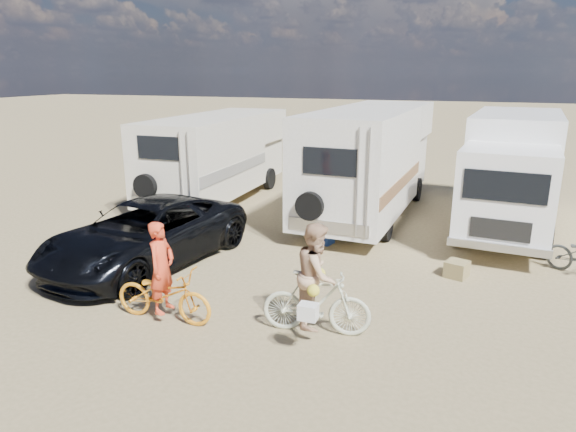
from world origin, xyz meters
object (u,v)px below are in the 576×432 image
(box_truck, at_px, (511,174))
(crate, at_px, (457,269))
(bike_man, at_px, (164,294))
(rv_main, at_px, (370,163))
(rv_left, at_px, (218,158))
(cooler, at_px, (323,236))
(rider_woman, at_px, (317,285))
(bike_woman, at_px, (316,303))
(dark_suv, at_px, (146,234))
(rider_man, at_px, (162,277))

(box_truck, height_order, crate, box_truck)
(box_truck, relative_size, bike_man, 3.77)
(rv_main, bearing_deg, crate, -54.06)
(rv_left, height_order, cooler, rv_left)
(rider_woman, bearing_deg, rv_left, 28.48)
(bike_woman, xyz_separation_m, cooler, (-1.17, 4.51, -0.35))
(bike_woman, bearing_deg, rv_main, -3.62)
(dark_suv, distance_m, bike_man, 2.93)
(rv_left, relative_size, dark_suv, 1.33)
(bike_woman, height_order, rider_man, rider_man)
(rv_main, bearing_deg, bike_man, -100.70)
(rv_left, bearing_deg, crate, -29.61)
(bike_man, distance_m, cooler, 5.19)
(box_truck, bearing_deg, dark_suv, -138.42)
(box_truck, height_order, rider_man, box_truck)
(bike_man, height_order, crate, bike_man)
(dark_suv, bearing_deg, cooler, 48.81)
(rv_left, xyz_separation_m, rider_man, (3.17, -8.21, -0.60))
(box_truck, xyz_separation_m, dark_suv, (-7.76, -5.69, -0.84))
(cooler, height_order, crate, cooler)
(bike_woman, relative_size, rider_man, 1.12)
(bike_man, relative_size, cooler, 3.80)
(bike_man, bearing_deg, crate, -51.73)
(crate, bearing_deg, rider_man, -141.36)
(rv_left, distance_m, cooler, 5.78)
(dark_suv, xyz_separation_m, rider_woman, (4.53, -1.76, 0.15))
(bike_man, bearing_deg, rv_main, -14.32)
(rv_main, relative_size, dark_suv, 1.50)
(rv_main, xyz_separation_m, cooler, (-0.54, -3.10, -1.40))
(rv_main, distance_m, rider_man, 8.35)
(rider_woman, relative_size, crate, 4.00)
(rv_main, distance_m, dark_suv, 7.08)
(rv_main, distance_m, box_truck, 3.87)
(bike_man, xyz_separation_m, bike_woman, (2.63, 0.46, 0.06))
(rv_main, xyz_separation_m, bike_man, (-2.00, -8.07, -1.11))
(bike_woman, distance_m, rider_woman, 0.32)
(bike_woman, bearing_deg, bike_man, 91.55)
(rider_man, height_order, rider_woman, rider_woman)
(box_truck, height_order, dark_suv, box_truck)
(cooler, bearing_deg, crate, -2.11)
(rider_man, distance_m, cooler, 5.21)
(rv_main, xyz_separation_m, box_truck, (3.86, -0.15, -0.04))
(rider_man, bearing_deg, bike_woman, -80.47)
(rider_man, height_order, crate, rider_man)
(bike_woman, bearing_deg, crate, -40.70)
(rider_man, bearing_deg, cooler, -16.77)
(rider_man, bearing_deg, box_truck, -36.93)
(bike_woman, height_order, cooler, bike_woman)
(bike_man, height_order, rider_man, rider_man)
(dark_suv, bearing_deg, crate, 22.88)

